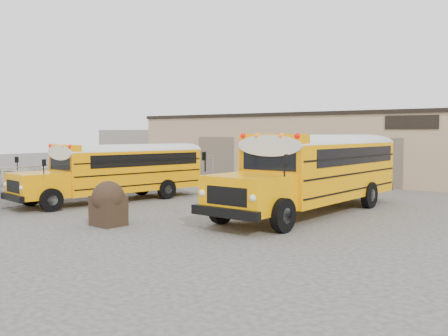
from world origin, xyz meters
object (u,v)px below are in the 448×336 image
Objects in this scene: car_silver at (18,181)px; school_bus_right at (380,160)px; school_bus_left at (209,163)px; car_white at (90,178)px; tarp_bundle at (108,203)px; car_dark at (136,173)px.

school_bus_right is at bearing -74.63° from car_silver.
school_bus_left is 9.26m from school_bus_right.
car_white is (-14.21, -7.44, -1.17)m from school_bus_right.
tarp_bundle reaches higher than car_silver.
tarp_bundle is 0.34× the size of car_silver.
car_white is (0.98, 3.82, -0.05)m from car_silver.
car_dark is (-5.72, -0.23, -0.88)m from school_bus_left.
car_silver is at bearing 164.71° from tarp_bundle.
school_bus_left is 2.19× the size of car_dark.
car_silver is at bearing -143.46° from school_bus_right.
school_bus_right is 14.94m from tarp_bundle.
car_dark is (-0.04, 3.62, 0.00)m from car_white.
school_bus_left is 6.92m from car_white.
school_bus_right is 16.08m from car_white.
car_silver is (-10.28, 2.81, -0.03)m from tarp_bundle.
school_bus_right is 7.16× the size of tarp_bundle.
school_bus_right reaches higher than tarp_bundle.
school_bus_left reaches higher than car_dark.
car_silver is (-6.66, -7.68, -0.83)m from school_bus_left.
school_bus_left is 2.13× the size of car_silver.
car_white is at bearing -152.36° from school_bus_right.
tarp_bundle reaches higher than car_white.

